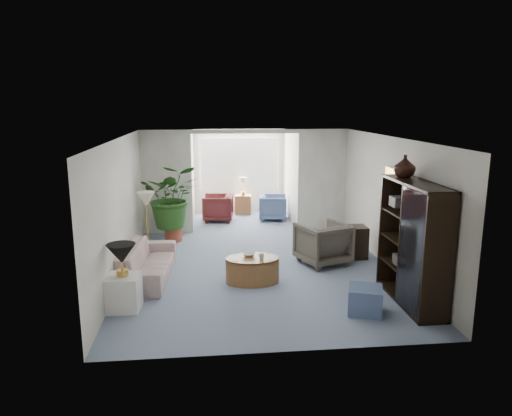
{
  "coord_description": "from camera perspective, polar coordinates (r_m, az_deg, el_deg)",
  "views": [
    {
      "loc": [
        -0.97,
        -8.52,
        3.09
      ],
      "look_at": [
        0.0,
        0.6,
        1.1
      ],
      "focal_mm": 33.68,
      "sensor_mm": 36.0,
      "label": 1
    }
  ],
  "objects": [
    {
      "name": "plant_pot",
      "position": [
        11.22,
        -9.79,
        -3.08
      ],
      "size": [
        0.4,
        0.4,
        0.32
      ],
      "primitive_type": "cylinder",
      "color": "#9F432E",
      "rests_on": "ground"
    },
    {
      "name": "house_plant",
      "position": [
        11.02,
        -9.96,
        1.39
      ],
      "size": [
        1.31,
        1.14,
        1.46
      ],
      "primitive_type": "imported",
      "color": "#26521C",
      "rests_on": "plant_pot"
    },
    {
      "name": "sofa",
      "position": [
        8.93,
        -12.81,
        -6.28
      ],
      "size": [
        0.94,
        2.1,
        0.6
      ],
      "primitive_type": "imported",
      "rotation": [
        0.0,
        0.0,
        1.5
      ],
      "color": "beige",
      "rests_on": "ground"
    },
    {
      "name": "end_table",
      "position": [
        7.72,
        -15.44,
        -9.65
      ],
      "size": [
        0.52,
        0.52,
        0.54
      ],
      "primitive_type": "cube",
      "rotation": [
        0.0,
        0.0,
        -0.07
      ],
      "color": "white",
      "rests_on": "ground"
    },
    {
      "name": "sunroom_chair_blue",
      "position": [
        13.07,
        2.02,
        0.08
      ],
      "size": [
        0.83,
        0.81,
        0.68
      ],
      "primitive_type": "imported",
      "rotation": [
        0.0,
        0.0,
        1.45
      ],
      "color": "slate",
      "rests_on": "ground"
    },
    {
      "name": "coffee_bowl",
      "position": [
        8.55,
        -0.83,
        -5.55
      ],
      "size": [
        0.24,
        0.24,
        0.06
      ],
      "primitive_type": "imported",
      "rotation": [
        0.0,
        0.0,
        -0.04
      ],
      "color": "silver",
      "rests_on": "coffee_table"
    },
    {
      "name": "sunroom_floor",
      "position": [
        13.03,
        -1.63,
        -1.48
      ],
      "size": [
        2.6,
        2.6,
        0.0
      ],
      "primitive_type": "plane",
      "color": "#7A8BA1",
      "rests_on": "ground"
    },
    {
      "name": "coffee_table",
      "position": [
        8.54,
        -0.43,
        -7.36
      ],
      "size": [
        0.98,
        0.98,
        0.45
      ],
      "primitive_type": "cylinder",
      "rotation": [
        0.0,
        0.0,
        -0.04
      ],
      "color": "#975F36",
      "rests_on": "ground"
    },
    {
      "name": "floor",
      "position": [
        9.11,
        0.4,
        -7.58
      ],
      "size": [
        6.0,
        6.0,
        0.0
      ],
      "primitive_type": "plane",
      "color": "#7A8BA1",
      "rests_on": "ground"
    },
    {
      "name": "back_pier_right",
      "position": [
        12.01,
        7.84,
        3.32
      ],
      "size": [
        1.2,
        0.12,
        2.5
      ],
      "primitive_type": "cube",
      "color": "white",
      "rests_on": "ground"
    },
    {
      "name": "window_pane",
      "position": [
        13.84,
        -2.02,
        5.23
      ],
      "size": [
        2.2,
        0.02,
        1.5
      ],
      "primitive_type": "cube",
      "color": "white"
    },
    {
      "name": "wingback_chair",
      "position": [
        9.55,
        7.93,
        -4.17
      ],
      "size": [
        1.14,
        1.15,
        0.82
      ],
      "primitive_type": "imported",
      "rotation": [
        0.0,
        0.0,
        3.5
      ],
      "color": "#5C5749",
      "rests_on": "ground"
    },
    {
      "name": "ottoman",
      "position": [
        7.55,
        12.83,
        -10.6
      ],
      "size": [
        0.63,
        0.63,
        0.4
      ],
      "primitive_type": "cube",
      "rotation": [
        0.0,
        0.0,
        -0.33
      ],
      "color": "slate",
      "rests_on": "ground"
    },
    {
      "name": "framed_picture",
      "position": [
        9.2,
        15.93,
        3.08
      ],
      "size": [
        0.04,
        0.5,
        0.4
      ],
      "primitive_type": "cube",
      "color": "beige"
    },
    {
      "name": "back_pier_left",
      "position": [
        11.7,
        -10.57,
        2.99
      ],
      "size": [
        1.2,
        0.12,
        2.5
      ],
      "primitive_type": "cube",
      "color": "white",
      "rests_on": "ground"
    },
    {
      "name": "sunroom_chair_maroon",
      "position": [
        12.94,
        -4.57,
        0.02
      ],
      "size": [
        0.88,
        0.86,
        0.72
      ],
      "primitive_type": "imported",
      "rotation": [
        0.0,
        0.0,
        -1.7
      ],
      "color": "#551D21",
      "rests_on": "ground"
    },
    {
      "name": "sunroom_table",
      "position": [
        13.73,
        -1.52,
        0.41
      ],
      "size": [
        0.49,
        0.4,
        0.55
      ],
      "primitive_type": "cube",
      "rotation": [
        0.0,
        0.0,
        -0.12
      ],
      "color": "#975F36",
      "rests_on": "ground"
    },
    {
      "name": "table_lamp",
      "position": [
        7.51,
        -15.71,
        -5.25
      ],
      "size": [
        0.44,
        0.44,
        0.3
      ],
      "primitive_type": "cone",
      "color": "black",
      "rests_on": "end_table"
    },
    {
      "name": "window_blinds",
      "position": [
        13.81,
        -2.01,
        5.21
      ],
      "size": [
        2.2,
        0.02,
        1.5
      ],
      "primitive_type": "cube",
      "color": "white"
    },
    {
      "name": "entertainment_cabinet",
      "position": [
        7.9,
        18.14,
        -4.0
      ],
      "size": [
        0.46,
        1.74,
        1.93
      ],
      "primitive_type": "cube",
      "color": "black",
      "rests_on": "ground"
    },
    {
      "name": "coffee_cup",
      "position": [
        8.37,
        0.66,
        -5.8
      ],
      "size": [
        0.11,
        0.11,
        0.09
      ],
      "primitive_type": "imported",
      "rotation": [
        0.0,
        0.0,
        -0.04
      ],
      "color": "silver",
      "rests_on": "coffee_table"
    },
    {
      "name": "floor_lamp",
      "position": [
        9.75,
        -12.94,
        1.05
      ],
      "size": [
        0.36,
        0.36,
        0.28
      ],
      "primitive_type": "cone",
      "color": "#F3E5C1",
      "rests_on": "ground"
    },
    {
      "name": "side_table_dark",
      "position": [
        10.04,
        11.4,
        -3.98
      ],
      "size": [
        0.55,
        0.44,
        0.66
      ],
      "primitive_type": "cube",
      "rotation": [
        0.0,
        0.0,
        0.01
      ],
      "color": "black",
      "rests_on": "ground"
    },
    {
      "name": "cabinet_urn",
      "position": [
        8.12,
        17.25,
        4.77
      ],
      "size": [
        0.35,
        0.35,
        0.36
      ],
      "primitive_type": "imported",
      "color": "black",
      "rests_on": "entertainment_cabinet"
    },
    {
      "name": "back_header",
      "position": [
        11.58,
        -1.27,
        9.07
      ],
      "size": [
        2.6,
        0.12,
        0.1
      ],
      "primitive_type": "cube",
      "color": "white",
      "rests_on": "back_pier_left"
    },
    {
      "name": "shelf_clutter",
      "position": [
        7.75,
        18.19,
        -3.35
      ],
      "size": [
        0.3,
        1.16,
        1.06
      ],
      "color": "#3E3C39",
      "rests_on": "entertainment_cabinet"
    }
  ]
}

